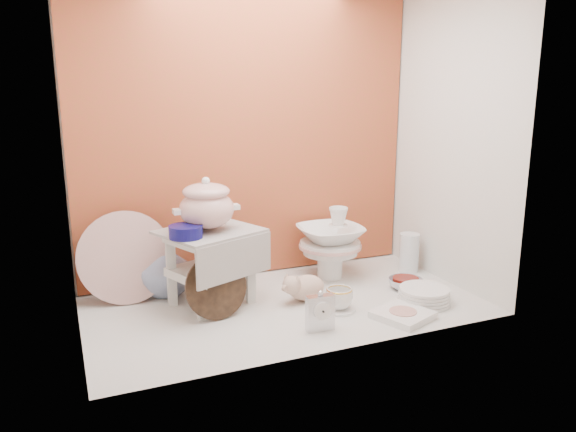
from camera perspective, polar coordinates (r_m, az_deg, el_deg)
name	(u,v)px	position (r m, az deg, el deg)	size (l,w,h in m)	color
ground	(286,305)	(2.62, -0.24, -9.09)	(1.80, 1.80, 0.00)	silver
niche_shell	(270,101)	(2.60, -1.82, 11.74)	(1.86, 1.03, 1.53)	#B0412C
step_stool	(211,267)	(2.61, -7.91, -5.22)	(0.41, 0.36, 0.36)	silver
soup_tureen	(207,204)	(2.52, -8.36, 1.25)	(0.29, 0.29, 0.25)	white
cobalt_bowl	(186,232)	(2.44, -10.44, -1.58)	(0.15, 0.15, 0.05)	#0D0A51
floral_platter	(125,258)	(2.71, -16.34, -4.11)	(0.44, 0.13, 0.43)	white
blue_white_vase	(165,267)	(2.77, -12.54, -5.12)	(0.27, 0.27, 0.28)	silver
lacquer_tray	(216,287)	(2.46, -7.36, -7.24)	(0.29, 0.09, 0.28)	black
mantel_clock	(320,311)	(2.34, 3.32, -9.67)	(0.12, 0.04, 0.17)	silver
plush_pig	(306,287)	(2.65, 1.89, -7.30)	(0.23, 0.16, 0.14)	tan
teacup_saucer	(339,309)	(2.57, 5.25, -9.52)	(0.15, 0.15, 0.01)	white
gold_rim_teacup	(339,298)	(2.55, 5.27, -8.40)	(0.12, 0.12, 0.10)	white
lattice_dish	(403,315)	(2.53, 11.70, -9.90)	(0.22, 0.22, 0.03)	white
dinner_plate_stack	(424,295)	(2.71, 13.77, -7.90)	(0.25, 0.25, 0.07)	white
crystal_bowl	(405,284)	(2.87, 11.96, -6.82)	(0.17, 0.17, 0.05)	silver
clear_glass_vase	(409,253)	(3.12, 12.30, -3.70)	(0.11, 0.11, 0.21)	silver
porcelain_tower	(330,243)	(2.93, 4.35, -2.76)	(0.33, 0.33, 0.38)	white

